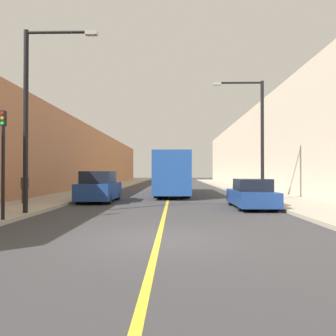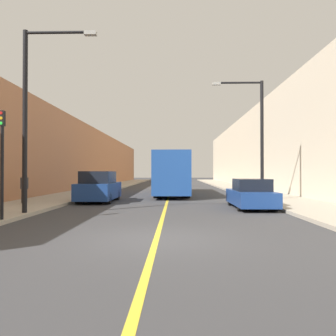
{
  "view_description": "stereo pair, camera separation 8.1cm",
  "coord_description": "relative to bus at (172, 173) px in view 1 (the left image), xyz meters",
  "views": [
    {
      "loc": [
        0.45,
        -8.94,
        1.83
      ],
      "look_at": [
        -0.15,
        19.8,
        2.2
      ],
      "focal_mm": 35.0,
      "sensor_mm": 36.0,
      "label": 1
    },
    {
      "loc": [
        0.53,
        -8.94,
        1.83
      ],
      "look_at": [
        -0.15,
        19.8,
        2.2
      ],
      "focal_mm": 35.0,
      "sensor_mm": 36.0,
      "label": 2
    }
  ],
  "objects": [
    {
      "name": "parked_suv_left",
      "position": [
        -4.46,
        -6.76,
        -0.89
      ],
      "size": [
        2.0,
        4.54,
        1.89
      ],
      "color": "navy",
      "rests_on": "ground"
    },
    {
      "name": "street_lamp_right",
      "position": [
        5.19,
        -6.97,
        2.59
      ],
      "size": [
        3.08,
        0.24,
        7.2
      ],
      "color": "black",
      "rests_on": "sidewalk_right"
    },
    {
      "name": "building_row_left",
      "position": [
        -11.36,
        12.12,
        1.79
      ],
      "size": [
        4.0,
        72.0,
        7.09
      ],
      "primitive_type": "cube",
      "color": "#B2724C",
      "rests_on": "ground"
    },
    {
      "name": "traffic_light",
      "position": [
        -5.9,
        -15.35,
        0.51
      ],
      "size": [
        0.16,
        0.18,
        3.87
      ],
      "color": "black",
      "rests_on": "sidewalk_left"
    },
    {
      "name": "car_right_near",
      "position": [
        4.1,
        -10.12,
        -1.08
      ],
      "size": [
        1.83,
        4.35,
        1.5
      ],
      "color": "navy",
      "rests_on": "ground"
    },
    {
      "name": "road_center_line",
      "position": [
        -0.25,
        12.12,
        -1.76
      ],
      "size": [
        0.16,
        72.0,
        0.01
      ],
      "primitive_type": "cube",
      "color": "gold",
      "rests_on": "ground"
    },
    {
      "name": "sidewalk_left",
      "position": [
        -7.53,
        12.12,
        -1.68
      ],
      "size": [
        3.66,
        72.0,
        0.15
      ],
      "primitive_type": "cube",
      "color": "#A89E8C",
      "rests_on": "ground"
    },
    {
      "name": "sidewalk_right",
      "position": [
        7.02,
        12.12,
        -1.68
      ],
      "size": [
        3.66,
        72.0,
        0.15
      ],
      "primitive_type": "cube",
      "color": "#A89E8C",
      "rests_on": "ground"
    },
    {
      "name": "bus",
      "position": [
        0.0,
        0.0,
        0.0
      ],
      "size": [
        2.57,
        11.93,
        3.28
      ],
      "color": "#1E4793",
      "rests_on": "ground"
    },
    {
      "name": "ground_plane",
      "position": [
        -0.25,
        -17.88,
        -1.76
      ],
      "size": [
        200.0,
        200.0,
        0.0
      ],
      "primitive_type": "plane",
      "color": "#38383A"
    },
    {
      "name": "pedestrian",
      "position": [
        -7.94,
        -9.27,
        -0.77
      ],
      "size": [
        0.36,
        0.23,
        1.62
      ],
      "color": "#2D2D33",
      "rests_on": "sidewalk_left"
    },
    {
      "name": "building_row_right",
      "position": [
        10.85,
        12.12,
        2.75
      ],
      "size": [
        4.0,
        72.0,
        9.02
      ],
      "primitive_type": "cube",
      "color": "beige",
      "rests_on": "ground"
    },
    {
      "name": "street_lamp_left",
      "position": [
        -5.7,
        -13.39,
        2.79
      ],
      "size": [
        3.08,
        0.24,
        7.6
      ],
      "color": "black",
      "rests_on": "sidewalk_left"
    }
  ]
}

